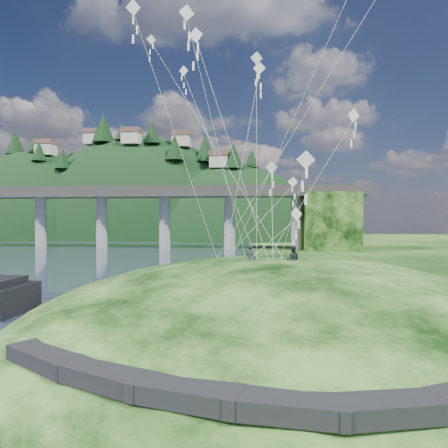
{
  "coord_description": "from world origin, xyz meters",
  "views": [
    {
      "loc": [
        6.85,
        -22.8,
        7.51
      ],
      "look_at": [
        4.0,
        6.0,
        7.0
      ],
      "focal_mm": 32.0,
      "sensor_mm": 36.0,
      "label": 1
    }
  ],
  "objects": [
    {
      "name": "ground",
      "position": [
        0.0,
        0.0,
        0.0
      ],
      "size": [
        320.0,
        320.0,
        0.0
      ],
      "primitive_type": "plane",
      "color": "black",
      "rests_on": "ground"
    },
    {
      "name": "grass_hill",
      "position": [
        8.0,
        2.0,
        -1.5
      ],
      "size": [
        36.0,
        32.0,
        13.0
      ],
      "color": "black",
      "rests_on": "ground"
    },
    {
      "name": "footpath",
      "position": [
        7.46,
        -9.74,
        2.08
      ],
      "size": [
        22.29,
        5.84,
        0.83
      ],
      "color": "black",
      "rests_on": "ground"
    },
    {
      "name": "bridge",
      "position": [
        -26.46,
        70.07,
        9.7
      ],
      "size": [
        160.0,
        11.0,
        15.0
      ],
      "color": "#2D2B2B",
      "rests_on": "ground"
    },
    {
      "name": "far_ridge",
      "position": [
        -43.58,
        122.17,
        -7.44
      ],
      "size": [
        153.0,
        70.0,
        94.5
      ],
      "color": "black",
      "rests_on": "ground"
    },
    {
      "name": "wooden_dock",
      "position": [
        -4.73,
        7.22,
        0.38
      ],
      "size": [
        12.36,
        3.43,
        0.87
      ],
      "color": "#382817",
      "rests_on": "ground"
    },
    {
      "name": "kite_flyers",
      "position": [
        7.62,
        1.19,
        5.85
      ],
      "size": [
        3.33,
        1.06,
        1.84
      ],
      "color": "#23272F",
      "rests_on": "ground"
    },
    {
      "name": "kite_swarm",
      "position": [
        7.18,
        1.45,
        15.75
      ],
      "size": [
        19.11,
        14.99,
        19.71
      ],
      "color": "white",
      "rests_on": "ground"
    }
  ]
}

